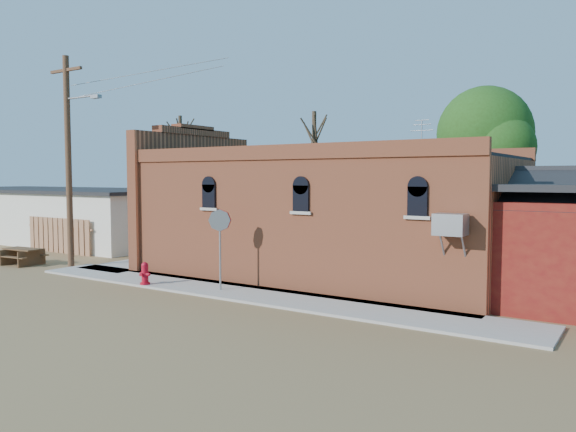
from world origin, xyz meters
The scene contains 14 objects.
ground centered at (0.00, 0.00, 0.00)m, with size 120.00×120.00×0.00m, color brown.
sidewalk_south centered at (1.50, 0.90, 0.04)m, with size 19.00×2.20×0.08m, color #9E9991.
sidewalk_west centered at (-6.30, 6.00, 0.04)m, with size 2.60×10.00×0.08m, color #9E9991.
brick_bar centered at (1.64, 5.49, 2.34)m, with size 16.40×7.97×6.30m.
storage_building centered at (-19.00, 8.00, 1.60)m, with size 20.40×8.40×3.17m.
wood_fence centered at (-12.80, 3.80, 0.90)m, with size 5.20×0.10×1.80m, color #916241, non-canonical shape.
utility_pole centered at (-8.14, 1.20, 4.77)m, with size 3.12×0.26×9.00m.
tree_bare_near centered at (-3.00, 13.00, 5.96)m, with size 2.80×2.80×7.65m.
tree_bare_far centered at (-14.00, 14.00, 6.36)m, with size 2.80×2.80×8.16m.
tree_leafy centered at (6.00, 13.50, 5.93)m, with size 4.40×4.40×8.15m.
fire_hydrant centered at (-2.32, 0.00, 0.48)m, with size 0.47×0.45×0.80m.
stop_sign centered at (0.53, 0.75, 2.18)m, with size 0.64×0.49×2.74m.
trash_barrel centered at (-7.30, 6.13, 0.46)m, with size 0.49×0.49×0.75m, color navy.
picnic_table centered at (-10.66, 0.50, 0.48)m, with size 1.88×1.48×0.74m.
Camera 1 is at (12.76, -13.77, 3.91)m, focal length 35.00 mm.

